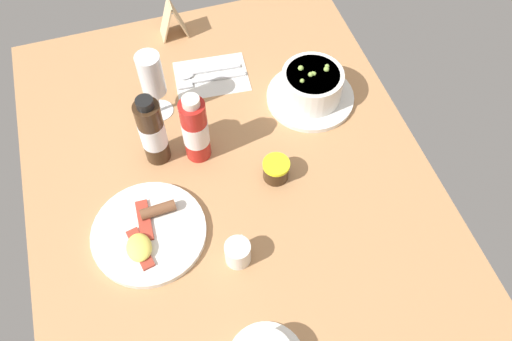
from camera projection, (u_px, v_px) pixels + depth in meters
ground_plane at (232, 186)px, 109.75cm from camera, size 110.00×84.00×3.00cm
porridge_bowl at (311, 87)px, 117.51cm from camera, size 20.30×20.30×9.05cm
cutlery_setting at (210, 76)px, 124.53cm from camera, size 14.45×18.50×0.90cm
creamer_jug at (238, 252)px, 96.88cm from camera, size 5.75×5.16×5.82cm
wine_glass at (152, 78)px, 109.78cm from camera, size 6.33×6.33×17.05cm
jam_jar at (276, 170)px, 107.24cm from camera, size 5.65×5.65×4.84cm
sauce_bottle_red at (195, 130)px, 105.62cm from camera, size 5.50×5.50×17.85cm
sauce_bottle_brown at (152, 132)px, 105.09cm from camera, size 5.40×5.40×18.29cm
breakfast_plate at (148, 233)px, 100.99cm from camera, size 22.59×22.59×3.70cm
menu_card at (172, 19)px, 128.72cm from camera, size 5.09×6.77×9.84cm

